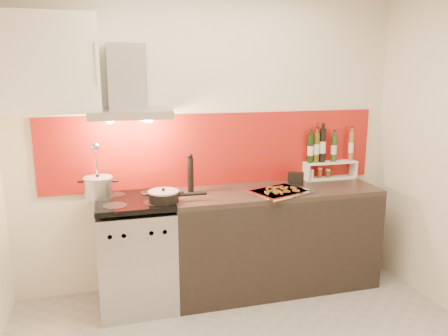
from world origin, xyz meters
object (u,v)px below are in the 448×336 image
object	(u,v)px
range_stove	(137,254)
pepper_mill	(190,174)
counter	(274,238)
saute_pan	(165,196)
stock_pot	(98,187)
baking_tray	(279,191)

from	to	relation	value
range_stove	pepper_mill	bearing A→B (deg)	11.40
counter	saute_pan	size ratio (longest dim) A/B	3.91
range_stove	counter	xyz separation A→B (m)	(1.20, 0.00, 0.01)
saute_pan	range_stove	bearing A→B (deg)	148.96
counter	stock_pot	size ratio (longest dim) A/B	7.86
range_stove	stock_pot	distance (m)	0.62
stock_pot	saute_pan	bearing A→B (deg)	-26.33
baking_tray	range_stove	bearing A→B (deg)	174.17
stock_pot	range_stove	bearing A→B (deg)	-22.00
saute_pan	counter	bearing A→B (deg)	8.24
saute_pan	pepper_mill	size ratio (longest dim) A/B	1.37
range_stove	pepper_mill	distance (m)	0.79
range_stove	stock_pot	world-z (taller)	stock_pot
stock_pot	saute_pan	distance (m)	0.55
counter	saute_pan	world-z (taller)	saute_pan
range_stove	baking_tray	xyz separation A→B (m)	(1.19, -0.12, 0.47)
range_stove	counter	bearing A→B (deg)	0.23
stock_pot	counter	bearing A→B (deg)	-4.02
pepper_mill	counter	bearing A→B (deg)	-7.17
counter	pepper_mill	world-z (taller)	pepper_mill
stock_pot	pepper_mill	size ratio (longest dim) A/B	0.68
counter	pepper_mill	bearing A→B (deg)	172.83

